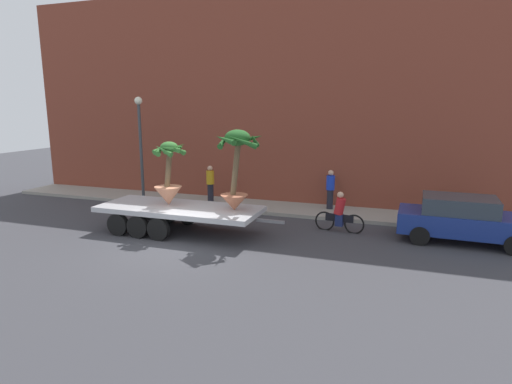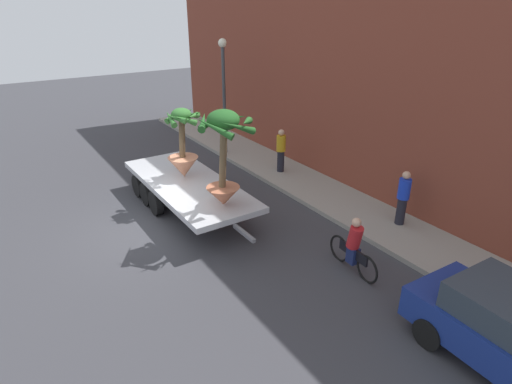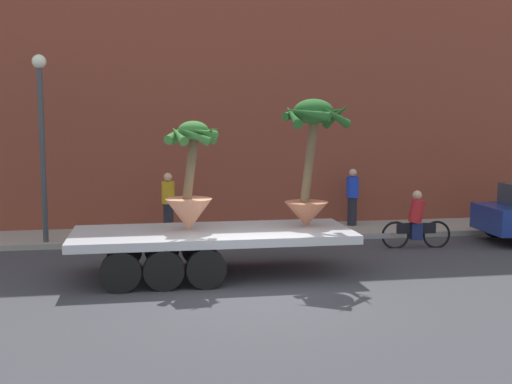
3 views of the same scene
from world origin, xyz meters
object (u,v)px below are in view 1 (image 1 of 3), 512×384
object	(u,v)px
flatbed_trailer	(173,211)
cyclist	(340,214)
potted_palm_rear	(236,167)
parked_car	(463,219)
potted_palm_middle	(169,179)
pedestrian_far_left	(330,189)
pedestrian_near_gate	(210,183)
street_lamp	(140,135)

from	to	relation	value
flatbed_trailer	cyclist	size ratio (longest dim) A/B	3.79
potted_palm_rear	cyclist	distance (m)	4.24
flatbed_trailer	potted_palm_rear	world-z (taller)	potted_palm_rear
parked_car	cyclist	bearing A→B (deg)	-178.19
potted_palm_rear	potted_palm_middle	xyz separation A→B (m)	(-2.65, -0.05, -0.57)
pedestrian_far_left	pedestrian_near_gate	bearing A→B (deg)	-175.15
potted_palm_rear	flatbed_trailer	bearing A→B (deg)	-176.49
potted_palm_rear	potted_palm_middle	size ratio (longest dim) A/B	1.20
pedestrian_near_gate	street_lamp	bearing A→B (deg)	-167.98
cyclist	parked_car	bearing A→B (deg)	1.81
potted_palm_middle	parked_car	bearing A→B (deg)	11.35
cyclist	pedestrian_near_gate	world-z (taller)	pedestrian_near_gate
street_lamp	pedestrian_far_left	bearing A→B (deg)	7.52
potted_palm_middle	parked_car	size ratio (longest dim) A/B	0.54
parked_car	street_lamp	world-z (taller)	street_lamp
street_lamp	cyclist	bearing A→B (deg)	-9.89
pedestrian_far_left	street_lamp	bearing A→B (deg)	-172.48
flatbed_trailer	potted_palm_middle	size ratio (longest dim) A/B	2.98
flatbed_trailer	parked_car	size ratio (longest dim) A/B	1.61
pedestrian_far_left	street_lamp	size ratio (longest dim) A/B	0.35
potted_palm_middle	pedestrian_near_gate	xyz separation A→B (m)	(-0.35, 4.25, -0.92)
flatbed_trailer	cyclist	xyz separation A→B (m)	(5.79, 2.00, -0.10)
parked_car	potted_palm_rear	bearing A→B (deg)	-165.11
pedestrian_far_left	street_lamp	world-z (taller)	street_lamp
flatbed_trailer	pedestrian_near_gate	world-z (taller)	pedestrian_near_gate
potted_palm_middle	pedestrian_near_gate	distance (m)	4.36
potted_palm_middle	pedestrian_near_gate	size ratio (longest dim) A/B	1.37
flatbed_trailer	potted_palm_middle	distance (m)	1.22
parked_car	pedestrian_near_gate	size ratio (longest dim) A/B	2.53
cyclist	street_lamp	size ratio (longest dim) A/B	0.38
cyclist	pedestrian_near_gate	distance (m)	6.76
potted_palm_rear	street_lamp	size ratio (longest dim) A/B	0.58
pedestrian_near_gate	pedestrian_far_left	xyz separation A→B (m)	(5.51, 0.47, 0.00)
potted_palm_middle	cyclist	distance (m)	6.41
cyclist	pedestrian_far_left	distance (m)	2.95
pedestrian_far_left	cyclist	bearing A→B (deg)	-73.77
flatbed_trailer	parked_car	distance (m)	10.14
potted_palm_rear	cyclist	world-z (taller)	potted_palm_rear
cyclist	flatbed_trailer	bearing A→B (deg)	-160.90
potted_palm_middle	cyclist	world-z (taller)	potted_palm_middle
flatbed_trailer	pedestrian_far_left	xyz separation A→B (m)	(4.97, 4.82, 0.28)
potted_palm_rear	pedestrian_near_gate	xyz separation A→B (m)	(-3.00, 4.20, -1.49)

